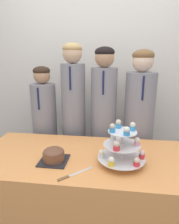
% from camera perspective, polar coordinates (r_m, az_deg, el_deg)
% --- Properties ---
extents(wall_back, '(9.00, 0.06, 2.70)m').
position_cam_1_polar(wall_back, '(2.46, 3.00, 12.06)').
color(wall_back, silver).
rests_on(wall_back, ground_plane).
extents(table, '(1.74, 0.76, 0.76)m').
position_cam_1_polar(table, '(1.79, -0.50, -23.24)').
color(table, '#EF9951').
rests_on(table, ground_plane).
extents(round_cake, '(0.20, 0.20, 0.10)m').
position_cam_1_polar(round_cake, '(1.51, -10.21, -11.97)').
color(round_cake, '#232328').
rests_on(round_cake, table).
extents(cake_knife, '(0.21, 0.20, 0.01)m').
position_cam_1_polar(cake_knife, '(1.35, -5.64, -17.72)').
color(cake_knife, silver).
rests_on(cake_knife, table).
extents(cupcake_stand, '(0.34, 0.34, 0.31)m').
position_cam_1_polar(cupcake_stand, '(1.43, 9.24, -9.53)').
color(cupcake_stand, silver).
rests_on(cupcake_stand, table).
extents(student_0, '(0.26, 0.27, 1.41)m').
position_cam_1_polar(student_0, '(2.27, -12.45, -6.19)').
color(student_0, gray).
rests_on(student_0, ground_plane).
extents(student_1, '(0.24, 0.25, 1.63)m').
position_cam_1_polar(student_1, '(2.13, -4.47, -3.44)').
color(student_1, gray).
rests_on(student_1, ground_plane).
extents(student_2, '(0.26, 0.26, 1.59)m').
position_cam_1_polar(student_2, '(2.10, 3.94, -4.55)').
color(student_2, gray).
rests_on(student_2, ground_plane).
extents(student_3, '(0.30, 0.30, 1.57)m').
position_cam_1_polar(student_3, '(2.12, 13.67, -5.48)').
color(student_3, gray).
rests_on(student_3, ground_plane).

